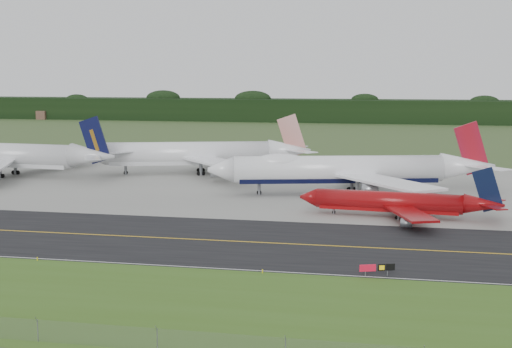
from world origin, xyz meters
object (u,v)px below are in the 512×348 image
at_px(jet_ba_747, 349,170).
at_px(taxiway_sign, 377,268).
at_px(jet_star_tail, 200,154).
at_px(jet_red_737, 400,203).
at_px(jet_navy_gold, 7,156).

relative_size(jet_ba_747, taxiway_sign, 13.86).
bearing_deg(jet_star_tail, jet_red_737, -43.24).
bearing_deg(jet_red_737, taxiway_sign, -93.97).
xyz_separation_m(jet_ba_747, jet_navy_gold, (-85.95, 10.26, -0.19)).
distance_m(jet_ba_747, jet_star_tail, 46.36).
relative_size(jet_navy_gold, jet_star_tail, 1.06).
bearing_deg(jet_ba_747, taxiway_sign, -82.58).
distance_m(jet_ba_747, taxiway_sign, 62.68).
bearing_deg(jet_navy_gold, jet_ba_747, -6.81).
distance_m(jet_navy_gold, jet_star_tail, 48.26).
bearing_deg(jet_navy_gold, taxiway_sign, -37.55).
distance_m(jet_red_737, jet_star_tail, 69.26).
height_order(jet_ba_747, jet_navy_gold, jet_ba_747).
relative_size(jet_ba_747, jet_star_tail, 1.07).
bearing_deg(jet_red_737, jet_ba_747, 114.66).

